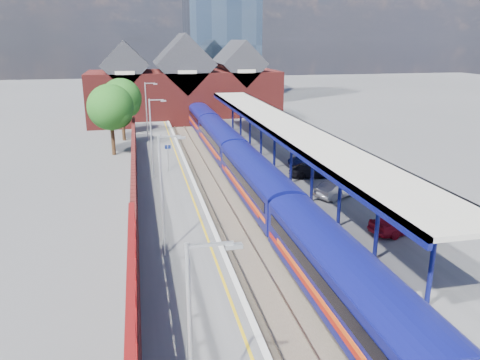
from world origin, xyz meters
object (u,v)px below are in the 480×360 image
Objects in this scene: parked_car_blue at (310,161)px; lamp_post_c at (153,134)px; lamp_post_b at (164,189)px; lamp_post_d at (147,108)px; parked_car_silver at (339,188)px; parked_car_red at (402,221)px; train at (236,155)px; platform_sign at (168,153)px; lamp_post_a at (195,345)px; parked_car_dark at (313,170)px.

lamp_post_c is at bearing 83.28° from parked_car_blue.
lamp_post_b and lamp_post_c have the same top height.
lamp_post_d is 28.29m from parked_car_silver.
parked_car_red reaches higher than parked_car_silver.
platform_sign is (-6.49, -0.22, 0.57)m from train.
lamp_post_a is 1.00× the size of lamp_post_d.
lamp_post_a is 1.00× the size of lamp_post_b.
train is 33.29m from lamp_post_a.
lamp_post_a is 1.60× the size of parked_car_red.
lamp_post_b is 32.00m from lamp_post_d.
lamp_post_b is at bearing 128.92° from parked_car_blue.
parked_car_red is 7.46m from parked_car_silver.
parked_car_blue is (13.50, -1.30, -1.12)m from platform_sign.
train is 9.42× the size of lamp_post_d.
train is at bearing -60.31° from lamp_post_d.
train reaches higher than parked_car_silver.
lamp_post_d is 14.25m from platform_sign.
parked_car_dark is (13.88, -18.80, -3.36)m from lamp_post_d.
lamp_post_d is 1.70× the size of parked_car_blue.
parked_car_dark is at bearing 62.96° from lamp_post_a.
lamp_post_a is 1.65× the size of parked_car_silver.
lamp_post_b reaches higher than parked_car_blue.
train is at bearing 4.06° from parked_car_silver.
lamp_post_b is 15.21m from parked_car_red.
train reaches higher than parked_car_blue.
train is 12.25m from parked_car_silver.
lamp_post_d reaches higher than parked_car_blue.
lamp_post_a is at bearing 144.76° from parked_car_blue.
parked_car_blue is at bearing -12.83° from parked_car_red.
platform_sign is (1.36, 2.00, -2.30)m from lamp_post_c.
platform_sign reaches higher than parked_car_blue.
lamp_post_d is 35.28m from parked_car_red.
lamp_post_b is at bearing 90.00° from lamp_post_a.
parked_car_dark is at bearing -53.56° from lamp_post_d.
train is at bearing 66.68° from lamp_post_b.
platform_sign is at bearing 55.74° from lamp_post_c.
lamp_post_c is (-7.86, -2.22, 2.87)m from train.
platform_sign is 13.61m from parked_car_blue.
train is at bearing 15.80° from lamp_post_c.
train is 9.42× the size of lamp_post_b.
lamp_post_b is 22.61m from parked_car_blue.
train is at bearing 68.30° from parked_car_blue.
lamp_post_a is 46.00m from lamp_post_d.
parked_car_silver is 0.98× the size of parked_car_dark.
platform_sign is at bearing 24.79° from parked_car_silver.
lamp_post_a and lamp_post_c have the same top height.
lamp_post_c is 16.56m from parked_car_silver.
parked_car_dark is at bearing 154.97° from parked_car_blue.
platform_sign is 16.32m from parked_car_silver.
train is 16.12m from lamp_post_d.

